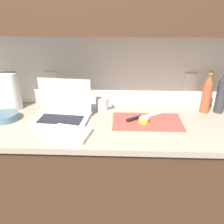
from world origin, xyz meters
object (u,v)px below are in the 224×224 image
bottle_green_soda (207,94)px  bottle_oil_tall (222,93)px  cutting_board (147,122)px  knife (138,117)px  measuring_cup (102,104)px  laptop (63,111)px  paper_towel_roll (11,91)px  lemon_half_cut (144,120)px  bowl_white (6,116)px

bottle_green_soda → bottle_oil_tall: bottle_oil_tall is taller
cutting_board → knife: size_ratio=1.75×
measuring_cup → knife: bearing=-31.9°
laptop → paper_towel_roll: paper_towel_roll is taller
measuring_cup → paper_towel_roll: bearing=-179.6°
laptop → cutting_board: size_ratio=0.83×
bottle_green_soda → bottle_oil_tall: size_ratio=0.93×
laptop → measuring_cup: (0.24, 0.16, -0.02)m
bottle_oil_tall → measuring_cup: 0.80m
laptop → knife: 0.48m
laptop → bottle_green_soda: (0.94, 0.15, 0.07)m
cutting_board → paper_towel_roll: size_ratio=1.68×
knife → paper_towel_roll: 0.89m
knife → paper_towel_roll: bearing=136.0°
laptop → measuring_cup: 0.29m
knife → lemon_half_cut: size_ratio=4.05×
laptop → knife: size_ratio=1.46×
bottle_green_soda → bottle_oil_tall: bearing=-0.0°
knife → bowl_white: (-0.85, -0.03, 0.01)m
knife → lemon_half_cut: (0.03, -0.05, 0.01)m
bottle_green_soda → measuring_cup: bearing=179.4°
paper_towel_roll → knife: bearing=-9.6°
cutting_board → bottle_green_soda: bottle_green_soda is taller
lemon_half_cut → bowl_white: bearing=178.7°
bowl_white → measuring_cup: bearing=16.9°
cutting_board → measuring_cup: (-0.30, 0.18, 0.04)m
knife → paper_towel_roll: paper_towel_roll is taller
lemon_half_cut → cutting_board: bearing=41.9°
knife → bottle_oil_tall: bearing=-19.8°
bottle_green_soda → cutting_board: bearing=-156.7°
lemon_half_cut → bowl_white: bowl_white is taller
bowl_white → bottle_oil_tall: bearing=7.2°
paper_towel_roll → cutting_board: bearing=-10.9°
knife → lemon_half_cut: bearing=-94.7°
bowl_white → paper_towel_roll: size_ratio=0.61×
laptop → cutting_board: 0.54m
measuring_cup → bowl_white: 0.63m
knife → lemon_half_cut: 0.06m
bottle_oil_tall → paper_towel_roll: (-1.43, 0.00, -0.01)m
laptop → bottle_oil_tall: bearing=14.2°
bottle_green_soda → bowl_white: (-1.31, -0.18, -0.11)m
lemon_half_cut → measuring_cup: (-0.27, 0.20, 0.02)m
laptop → bowl_white: 0.37m
bottle_green_soda → laptop: bearing=-170.7°
bottle_oil_tall → lemon_half_cut: bearing=-159.5°
cutting_board → measuring_cup: bearing=148.4°
measuring_cup → paper_towel_roll: paper_towel_roll is taller
laptop → cutting_board: laptop is taller
cutting_board → laptop: bearing=177.7°
cutting_board → bottle_oil_tall: (0.50, 0.17, 0.14)m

